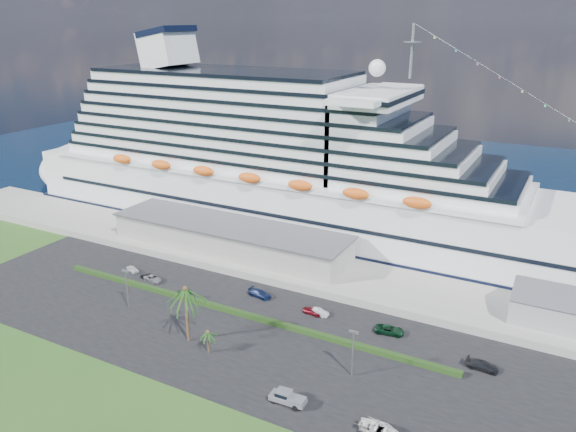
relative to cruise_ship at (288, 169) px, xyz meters
The scene contains 21 objects.
ground 69.56m from the cruise_ship, 71.40° to the right, with size 420.00×420.00×0.00m, color #28521B.
asphalt_lot 59.58m from the cruise_ship, 67.89° to the right, with size 140.00×38.00×0.12m, color black.
wharf 35.90m from the cruise_ship, 48.10° to the right, with size 240.00×20.00×1.80m, color gray.
water 71.40m from the cruise_ship, 71.93° to the left, with size 420.00×160.00×0.02m, color black.
cruise_ship is the anchor object (origin of this frame).
terminal_building 26.92m from the cruise_ship, 98.22° to the right, with size 61.00×15.00×6.30m.
hedge 52.41m from the cruise_ship, 74.26° to the right, with size 88.00×1.10×0.90m, color black.
lamp_post_left 57.50m from the cruise_ship, 96.59° to the right, with size 1.60×0.35×8.27m.
lamp_post_right 70.64m from the cruise_ship, 53.44° to the right, with size 1.60×0.35×8.27m.
palm_tall 61.56m from the cruise_ship, 79.12° to the right, with size 8.82×8.82×11.13m.
palm_short 65.13m from the cruise_ship, 74.52° to the right, with size 3.53×3.53×4.56m.
parked_car_0 48.92m from the cruise_ship, 112.49° to the right, with size 1.45×3.61×1.23m, color silver.
parked_car_1 48.25m from the cruise_ship, 105.00° to the right, with size 1.29×3.71×1.22m, color black.
parked_car_2 48.22m from the cruise_ship, 103.09° to the right, with size 2.13×4.63×1.29m, color gray.
parked_car_3 44.96m from the cruise_ship, 70.11° to the right, with size 2.14×5.26×1.53m, color #142148.
parked_car_4 51.68m from the cruise_ship, 56.45° to the right, with size 1.59×3.95×1.34m, color maroon.
parked_car_5 52.15m from the cruise_ship, 55.15° to the right, with size 1.43×4.09×1.35m, color silver.
parked_car_6 61.15m from the cruise_ship, 43.57° to the right, with size 2.50×5.42×1.51m, color black.
parked_car_7 76.12m from the cruise_ship, 36.45° to the right, with size 2.14×5.26×1.53m, color black.
pickup_truck 77.51m from the cruise_ship, 62.10° to the right, with size 5.78×2.36×2.01m.
boat_trailer 85.08m from the cruise_ship, 53.34° to the right, with size 6.55×4.43×1.86m.
Camera 1 is at (47.27, -65.13, 55.01)m, focal length 35.00 mm.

